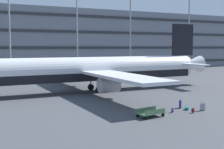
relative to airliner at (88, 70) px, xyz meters
The scene contains 13 objects.
ground_plane 3.19m from the airliner, behind, with size 600.00×600.00×0.00m, color #424449.
terminal_structure 45.51m from the airliner, 90.92° to the left, with size 145.47×18.88×16.88m.
airliner is the anchor object (origin of this frame).
light_mast_center_left 32.80m from the airliner, 104.04° to the left, with size 1.80×0.50×25.54m.
light_mast_center_right 32.77m from the airliner, 74.50° to the left, with size 1.80×0.50×24.23m.
light_mast_right 39.33m from the airliner, 52.30° to the left, with size 1.80×0.50×25.11m.
light_mast_far_right 52.80m from the airliner, 35.06° to the left, with size 1.80×0.50×22.01m.
suitcase_upright 16.96m from the airliner, 72.82° to the right, with size 0.72×0.72×0.28m.
suitcase_black 18.21m from the airliner, 70.11° to the right, with size 0.50×0.35×0.91m.
suitcase_teal 15.94m from the airliner, 71.99° to the right, with size 0.43×0.45×1.02m.
backpack_small 18.19m from the airliner, 75.44° to the right, with size 0.37×0.38×0.54m.
backpack_large 16.88m from the airliner, 80.32° to the right, with size 0.35×0.39×0.52m.
baggage_cart 17.34m from the airliner, 90.78° to the right, with size 3.37×1.72×0.82m.
Camera 1 is at (-14.02, -39.87, 6.45)m, focal length 47.44 mm.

